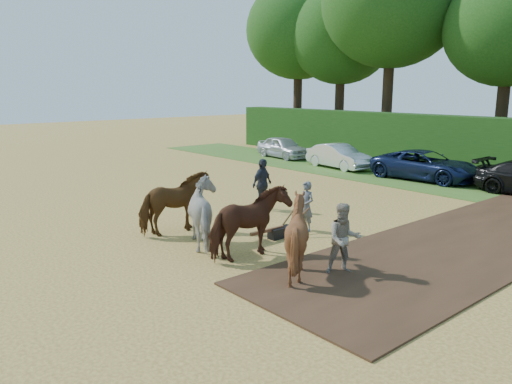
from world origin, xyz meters
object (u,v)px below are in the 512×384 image
at_px(plough_team, 231,218).
at_px(parked_cars, 471,172).
at_px(spectator_near, 344,239).
at_px(spectator_far, 262,184).

height_order(plough_team, parked_cars, plough_team).
xyz_separation_m(spectator_near, parked_cars, (-3.29, 12.99, -0.18)).
relative_size(spectator_near, parked_cars, 0.06).
xyz_separation_m(plough_team, parked_cars, (-0.10, 14.01, -0.25)).
height_order(spectator_far, parked_cars, spectator_far).
distance_m(spectator_near, plough_team, 3.36).
bearing_deg(spectator_near, plough_team, 143.33).
distance_m(spectator_near, parked_cars, 13.40).
bearing_deg(spectator_far, spectator_near, -129.00).
bearing_deg(spectator_far, parked_cars, -31.29).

